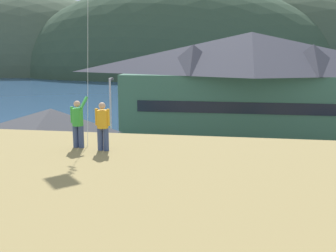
{
  "coord_description": "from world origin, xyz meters",
  "views": [
    {
      "loc": [
        5.44,
        -22.42,
        9.34
      ],
      "look_at": [
        0.37,
        9.0,
        3.12
      ],
      "focal_mm": 43.51,
      "sensor_mm": 36.0,
      "label": 1
    }
  ],
  "objects_px": {
    "wharf_dock": "(177,112)",
    "moored_boat_outer_mooring": "(202,110)",
    "moored_boat_wharfside": "(156,106)",
    "harbor_lodge": "(250,82)",
    "parked_car_front_row_red": "(81,186)",
    "storage_shed_near_lot": "(52,138)",
    "parked_car_corner_spot": "(255,165)",
    "storage_shed_waterside": "(166,110)",
    "parked_car_mid_row_far": "(286,188)",
    "person_companion": "(103,125)",
    "person_kite_flyer": "(78,122)",
    "moored_boat_inner_slip": "(148,113)",
    "parking_light_pole": "(111,111)"
  },
  "relations": [
    {
      "from": "wharf_dock",
      "to": "moored_boat_outer_mooring",
      "type": "distance_m",
      "value": 3.54
    },
    {
      "from": "wharf_dock",
      "to": "moored_boat_wharfside",
      "type": "height_order",
      "value": "moored_boat_wharfside"
    },
    {
      "from": "harbor_lodge",
      "to": "parked_car_front_row_red",
      "type": "bearing_deg",
      "value": -116.85
    },
    {
      "from": "storage_shed_near_lot",
      "to": "parked_car_corner_spot",
      "type": "relative_size",
      "value": 1.84
    },
    {
      "from": "harbor_lodge",
      "to": "parked_car_corner_spot",
      "type": "bearing_deg",
      "value": -90.05
    },
    {
      "from": "storage_shed_waterside",
      "to": "parked_car_mid_row_far",
      "type": "xyz_separation_m",
      "value": [
        10.88,
        -21.55,
        -1.19
      ]
    },
    {
      "from": "moored_boat_outer_mooring",
      "to": "person_companion",
      "type": "relative_size",
      "value": 4.24
    },
    {
      "from": "person_kite_flyer",
      "to": "wharf_dock",
      "type": "bearing_deg",
      "value": 92.84
    },
    {
      "from": "moored_boat_inner_slip",
      "to": "parked_car_corner_spot",
      "type": "xyz_separation_m",
      "value": [
        12.67,
        -23.18,
        0.34
      ]
    },
    {
      "from": "parked_car_corner_spot",
      "to": "person_companion",
      "type": "distance_m",
      "value": 17.12
    },
    {
      "from": "moored_boat_wharfside",
      "to": "person_companion",
      "type": "height_order",
      "value": "person_companion"
    },
    {
      "from": "moored_boat_wharfside",
      "to": "moored_boat_outer_mooring",
      "type": "bearing_deg",
      "value": -26.17
    },
    {
      "from": "moored_boat_wharfside",
      "to": "moored_boat_outer_mooring",
      "type": "relative_size",
      "value": 1.13
    },
    {
      "from": "storage_shed_near_lot",
      "to": "storage_shed_waterside",
      "type": "xyz_separation_m",
      "value": [
        6.02,
        16.79,
        -0.21
      ]
    },
    {
      "from": "storage_shed_waterside",
      "to": "parked_car_mid_row_far",
      "type": "relative_size",
      "value": 1.49
    },
    {
      "from": "storage_shed_waterside",
      "to": "moored_boat_inner_slip",
      "type": "xyz_separation_m",
      "value": [
        -3.4,
        6.29,
        -1.53
      ]
    },
    {
      "from": "parked_car_front_row_red",
      "to": "person_companion",
      "type": "height_order",
      "value": "person_companion"
    },
    {
      "from": "harbor_lodge",
      "to": "parking_light_pole",
      "type": "relative_size",
      "value": 4.16
    },
    {
      "from": "storage_shed_waterside",
      "to": "parking_light_pole",
      "type": "distance_m",
      "value": 12.88
    },
    {
      "from": "parking_light_pole",
      "to": "parked_car_mid_row_far",
      "type": "bearing_deg",
      "value": -33.83
    },
    {
      "from": "parked_car_front_row_red",
      "to": "parked_car_corner_spot",
      "type": "height_order",
      "value": "same"
    },
    {
      "from": "storage_shed_waterside",
      "to": "parked_car_front_row_red",
      "type": "xyz_separation_m",
      "value": [
        -1.33,
        -23.12,
        -1.19
      ]
    },
    {
      "from": "parked_car_corner_spot",
      "to": "parking_light_pole",
      "type": "height_order",
      "value": "parking_light_pole"
    },
    {
      "from": "parking_light_pole",
      "to": "parked_car_corner_spot",
      "type": "bearing_deg",
      "value": -20.28
    },
    {
      "from": "harbor_lodge",
      "to": "parked_car_corner_spot",
      "type": "xyz_separation_m",
      "value": [
        -0.01,
        -14.76,
        -4.68
      ]
    },
    {
      "from": "moored_boat_inner_slip",
      "to": "parked_car_front_row_red",
      "type": "xyz_separation_m",
      "value": [
        2.07,
        -29.41,
        0.34
      ]
    },
    {
      "from": "parked_car_front_row_red",
      "to": "parking_light_pole",
      "type": "height_order",
      "value": "parking_light_pole"
    },
    {
      "from": "parked_car_mid_row_far",
      "to": "person_kite_flyer",
      "type": "relative_size",
      "value": 2.28
    },
    {
      "from": "storage_shed_waterside",
      "to": "moored_boat_wharfside",
      "type": "bearing_deg",
      "value": 105.47
    },
    {
      "from": "parked_car_corner_spot",
      "to": "person_companion",
      "type": "height_order",
      "value": "person_companion"
    },
    {
      "from": "moored_boat_outer_mooring",
      "to": "person_kite_flyer",
      "type": "height_order",
      "value": "person_kite_flyer"
    },
    {
      "from": "parked_car_mid_row_far",
      "to": "person_kite_flyer",
      "type": "xyz_separation_m",
      "value": [
        -8.86,
        -10.01,
        5.56
      ]
    },
    {
      "from": "parked_car_corner_spot",
      "to": "storage_shed_waterside",
      "type": "bearing_deg",
      "value": 118.77
    },
    {
      "from": "moored_boat_outer_mooring",
      "to": "parked_car_corner_spot",
      "type": "distance_m",
      "value": 27.47
    },
    {
      "from": "moored_boat_wharfside",
      "to": "storage_shed_waterside",
      "type": "bearing_deg",
      "value": -74.53
    },
    {
      "from": "parked_car_corner_spot",
      "to": "person_kite_flyer",
      "type": "bearing_deg",
      "value": -116.33
    },
    {
      "from": "storage_shed_waterside",
      "to": "harbor_lodge",
      "type": "bearing_deg",
      "value": -12.94
    },
    {
      "from": "parked_car_mid_row_far",
      "to": "parking_light_pole",
      "type": "distance_m",
      "value": 16.54
    },
    {
      "from": "wharf_dock",
      "to": "person_kite_flyer",
      "type": "bearing_deg",
      "value": -87.16
    },
    {
      "from": "parked_car_corner_spot",
      "to": "person_kite_flyer",
      "type": "height_order",
      "value": "person_kite_flyer"
    },
    {
      "from": "parked_car_corner_spot",
      "to": "parked_car_mid_row_far",
      "type": "distance_m",
      "value": 4.93
    },
    {
      "from": "storage_shed_waterside",
      "to": "moored_boat_inner_slip",
      "type": "height_order",
      "value": "storage_shed_waterside"
    },
    {
      "from": "storage_shed_waterside",
      "to": "parking_light_pole",
      "type": "bearing_deg",
      "value": -101.96
    },
    {
      "from": "storage_shed_waterside",
      "to": "wharf_dock",
      "type": "distance_m",
      "value": 10.43
    },
    {
      "from": "parked_car_mid_row_far",
      "to": "wharf_dock",
      "type": "bearing_deg",
      "value": 108.97
    },
    {
      "from": "parked_car_corner_spot",
      "to": "storage_shed_near_lot",
      "type": "bearing_deg",
      "value": 179.62
    },
    {
      "from": "moored_boat_inner_slip",
      "to": "parking_light_pole",
      "type": "bearing_deg",
      "value": -87.71
    },
    {
      "from": "harbor_lodge",
      "to": "parked_car_front_row_red",
      "type": "xyz_separation_m",
      "value": [
        -10.62,
        -20.99,
        -4.68
      ]
    },
    {
      "from": "wharf_dock",
      "to": "parked_car_mid_row_far",
      "type": "distance_m",
      "value": 33.65
    },
    {
      "from": "storage_shed_waterside",
      "to": "parked_car_corner_spot",
      "type": "height_order",
      "value": "storage_shed_waterside"
    }
  ]
}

